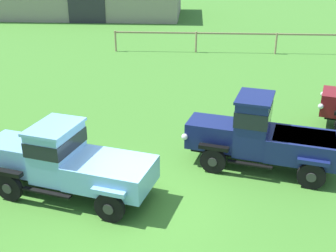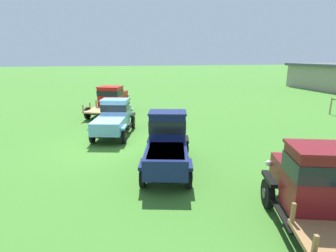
% 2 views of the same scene
% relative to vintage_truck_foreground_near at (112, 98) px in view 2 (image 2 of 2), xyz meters
% --- Properties ---
extents(ground_plane, '(240.00, 240.00, 0.00)m').
position_rel_vintage_truck_foreground_near_xyz_m(ground_plane, '(8.24, -0.47, -1.16)').
color(ground_plane, '#3D7528').
extents(vintage_truck_foreground_near, '(5.72, 3.70, 2.14)m').
position_rel_vintage_truck_foreground_near_xyz_m(vintage_truck_foreground_near, '(0.00, 0.00, 0.00)').
color(vintage_truck_foreground_near, black).
rests_on(vintage_truck_foreground_near, ground).
extents(vintage_truck_second_in_line, '(5.08, 2.80, 2.03)m').
position_rel_vintage_truck_foreground_near_xyz_m(vintage_truck_second_in_line, '(6.29, -0.02, -0.14)').
color(vintage_truck_second_in_line, black).
rests_on(vintage_truck_second_in_line, ground).
extents(vintage_truck_midrow_center, '(4.83, 2.70, 2.30)m').
position_rel_vintage_truck_foreground_near_xyz_m(vintage_truck_midrow_center, '(11.77, 1.83, -0.07)').
color(vintage_truck_midrow_center, black).
rests_on(vintage_truck_midrow_center, ground).
extents(vintage_truck_far_side, '(5.45, 3.37, 2.31)m').
position_rel_vintage_truck_foreground_near_xyz_m(vintage_truck_far_side, '(16.38, 4.75, 0.01)').
color(vintage_truck_far_side, black).
rests_on(vintage_truck_far_side, ground).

